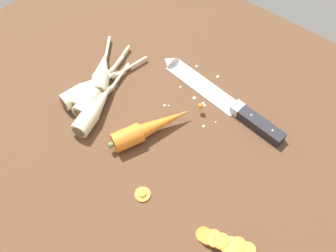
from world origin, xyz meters
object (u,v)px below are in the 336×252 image
(chefs_knife, at_px, (217,95))
(carrot_slice_stack, at_px, (225,243))
(parsnip_outer, at_px, (102,72))
(carrot_slice_stray_near, at_px, (143,194))
(parsnip_mid_right, at_px, (92,87))
(parsnip_front, at_px, (97,89))
(whole_carrot, at_px, (150,128))
(parsnip_mid_left, at_px, (93,89))
(parsnip_back, at_px, (96,107))

(chefs_knife, relative_size, carrot_slice_stack, 3.22)
(parsnip_outer, relative_size, carrot_slice_stack, 1.50)
(carrot_slice_stray_near, bearing_deg, parsnip_mid_right, 154.29)
(parsnip_front, relative_size, parsnip_outer, 1.43)
(whole_carrot, relative_size, parsnip_mid_left, 1.12)
(parsnip_front, relative_size, parsnip_mid_right, 1.00)
(chefs_knife, relative_size, parsnip_outer, 2.15)
(whole_carrot, bearing_deg, parsnip_front, 177.45)
(chefs_knife, height_order, parsnip_outer, parsnip_outer)
(parsnip_back, relative_size, parsnip_outer, 1.36)
(parsnip_back, height_order, carrot_slice_stack, parsnip_back)
(parsnip_back, distance_m, carrot_slice_stack, 0.39)
(parsnip_mid_right, bearing_deg, whole_carrot, -1.80)
(carrot_slice_stack, bearing_deg, parsnip_outer, 161.20)
(parsnip_front, distance_m, parsnip_back, 0.05)
(whole_carrot, xyz_separation_m, parsnip_back, (-0.13, -0.03, -0.00))
(whole_carrot, bearing_deg, carrot_slice_stack, -21.25)
(parsnip_mid_right, relative_size, carrot_slice_stray_near, 7.30)
(parsnip_mid_left, xyz_separation_m, parsnip_mid_right, (-0.01, 0.00, -0.00))
(carrot_slice_stray_near, bearing_deg, carrot_slice_stack, 5.48)
(parsnip_outer, bearing_deg, whole_carrot, -15.34)
(parsnip_front, relative_size, carrot_slice_stray_near, 7.33)
(parsnip_front, height_order, parsnip_mid_left, same)
(whole_carrot, distance_m, parsnip_front, 0.16)
(chefs_knife, distance_m, parsnip_front, 0.27)
(parsnip_mid_right, height_order, carrot_slice_stack, parsnip_mid_right)
(parsnip_mid_left, distance_m, parsnip_mid_right, 0.01)
(carrot_slice_stack, height_order, carrot_slice_stray_near, carrot_slice_stack)
(parsnip_mid_left, relative_size, parsnip_mid_right, 0.80)
(carrot_slice_stack, bearing_deg, carrot_slice_stray_near, -174.52)
(chefs_knife, xyz_separation_m, parsnip_mid_right, (-0.23, -0.17, 0.01))
(chefs_knife, distance_m, parsnip_mid_left, 0.28)
(parsnip_outer, bearing_deg, parsnip_front, -58.76)
(parsnip_outer, xyz_separation_m, carrot_slice_stray_near, (0.27, -0.17, -0.02))
(carrot_slice_stray_near, bearing_deg, parsnip_front, 152.69)
(chefs_knife, distance_m, parsnip_outer, 0.27)
(carrot_slice_stray_near, bearing_deg, parsnip_mid_left, 154.51)
(parsnip_mid_left, height_order, carrot_slice_stray_near, parsnip_mid_left)
(parsnip_mid_right, relative_size, carrot_slice_stack, 2.13)
(carrot_slice_stack, xyz_separation_m, carrot_slice_stray_near, (-0.18, -0.02, -0.01))
(whole_carrot, distance_m, parsnip_mid_left, 0.17)
(parsnip_mid_left, bearing_deg, parsnip_front, 44.76)
(parsnip_back, bearing_deg, whole_carrot, 13.43)
(parsnip_front, bearing_deg, parsnip_outer, 121.24)
(chefs_knife, xyz_separation_m, parsnip_outer, (-0.24, -0.12, 0.01))
(whole_carrot, relative_size, parsnip_front, 0.90)
(parsnip_outer, distance_m, carrot_slice_stray_near, 0.32)
(chefs_knife, bearing_deg, whole_carrot, -108.17)
(parsnip_mid_left, xyz_separation_m, parsnip_back, (0.04, -0.03, -0.00))
(chefs_knife, relative_size, parsnip_back, 1.58)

